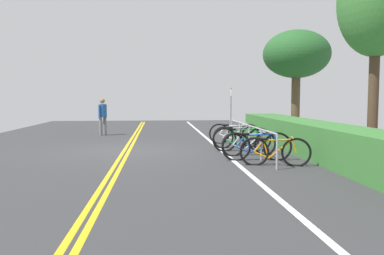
% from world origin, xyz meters
% --- Properties ---
extents(ground_plane, '(31.33, 12.55, 0.05)m').
position_xyz_m(ground_plane, '(0.00, 0.00, -0.03)').
color(ground_plane, '#353538').
extents(centre_line_yellow_inner, '(28.20, 0.10, 0.00)m').
position_xyz_m(centre_line_yellow_inner, '(0.00, -0.08, 0.00)').
color(centre_line_yellow_inner, gold).
rests_on(centre_line_yellow_inner, ground_plane).
extents(centre_line_yellow_outer, '(28.20, 0.10, 0.00)m').
position_xyz_m(centre_line_yellow_outer, '(0.00, 0.08, 0.00)').
color(centre_line_yellow_outer, gold).
rests_on(centre_line_yellow_outer, ground_plane).
extents(bike_lane_stripe_white, '(28.20, 0.12, 0.00)m').
position_xyz_m(bike_lane_stripe_white, '(0.00, 2.93, 0.00)').
color(bike_lane_stripe_white, white).
rests_on(bike_lane_stripe_white, ground_plane).
extents(bike_rack, '(5.57, 0.05, 0.83)m').
position_xyz_m(bike_rack, '(0.81, 3.67, 0.61)').
color(bike_rack, '#9EA0A5').
rests_on(bike_rack, ground_plane).
extents(bicycle_0, '(0.62, 1.75, 0.76)m').
position_xyz_m(bicycle_0, '(-1.45, 3.66, 0.36)').
color(bicycle_0, black).
rests_on(bicycle_0, ground_plane).
extents(bicycle_1, '(0.55, 1.69, 0.75)m').
position_xyz_m(bicycle_1, '(-0.47, 3.56, 0.35)').
color(bicycle_1, black).
rests_on(bicycle_1, ground_plane).
extents(bicycle_2, '(0.46, 1.83, 0.77)m').
position_xyz_m(bicycle_2, '(0.39, 3.54, 0.36)').
color(bicycle_2, black).
rests_on(bicycle_2, ground_plane).
extents(bicycle_3, '(0.46, 1.64, 0.70)m').
position_xyz_m(bicycle_3, '(1.31, 3.55, 0.33)').
color(bicycle_3, black).
rests_on(bicycle_3, ground_plane).
extents(bicycle_4, '(0.46, 1.85, 0.79)m').
position_xyz_m(bicycle_4, '(2.21, 3.55, 0.37)').
color(bicycle_4, black).
rests_on(bicycle_4, ground_plane).
extents(bicycle_5, '(0.54, 1.68, 0.74)m').
position_xyz_m(bicycle_5, '(3.05, 3.78, 0.34)').
color(bicycle_5, black).
rests_on(bicycle_5, ground_plane).
extents(pedestrian, '(0.42, 0.32, 1.59)m').
position_xyz_m(pedestrian, '(-5.06, -1.41, 0.91)').
color(pedestrian, slate).
rests_on(pedestrian, ground_plane).
extents(sign_post_near, '(0.36, 0.07, 2.00)m').
position_xyz_m(sign_post_near, '(-2.38, 3.69, 1.22)').
color(sign_post_near, gray).
rests_on(sign_post_near, ground_plane).
extents(hedge_backdrop, '(14.52, 1.28, 0.92)m').
position_xyz_m(hedge_backdrop, '(2.31, 5.48, 0.46)').
color(hedge_backdrop, '#387533').
rests_on(hedge_backdrop, ground_plane).
extents(tree_near_left, '(2.74, 2.74, 4.39)m').
position_xyz_m(tree_near_left, '(-3.66, 6.65, 3.36)').
color(tree_near_left, brown).
rests_on(tree_near_left, ground_plane).
extents(tree_mid, '(2.05, 2.05, 5.69)m').
position_xyz_m(tree_mid, '(1.93, 6.84, 4.17)').
color(tree_mid, '#473323').
rests_on(tree_mid, ground_plane).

